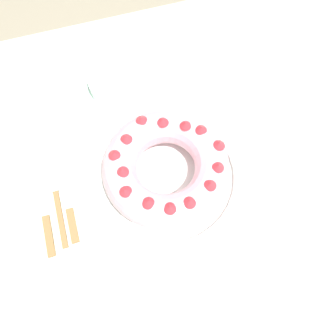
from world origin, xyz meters
TOP-DOWN VIEW (x-y plane):
  - ground_plane at (0.00, 0.00)m, footprint 8.00×8.00m
  - dining_table at (0.00, 0.00)m, footprint 1.50×1.06m
  - serving_dish at (0.00, -0.00)m, footprint 0.33×0.33m
  - bundt_cake at (0.00, -0.00)m, footprint 0.28×0.28m
  - fork at (-0.25, 0.01)m, footprint 0.02×0.18m
  - serving_knife at (-0.28, -0.02)m, footprint 0.02×0.20m
  - cake_knife at (-0.23, -0.01)m, footprint 0.02×0.17m
  - side_bowl at (-0.04, 0.29)m, footprint 0.16×0.16m
  - napkin at (0.29, -0.00)m, footprint 0.18×0.14m

SIDE VIEW (x-z plane):
  - ground_plane at x=0.00m, z-range 0.00..0.00m
  - dining_table at x=0.00m, z-range 0.28..1.01m
  - napkin at x=0.29m, z-range 0.72..0.73m
  - serving_knife at x=-0.28m, z-range 0.72..0.73m
  - cake_knife at x=-0.23m, z-range 0.72..0.73m
  - fork at x=-0.25m, z-range 0.72..0.73m
  - serving_dish at x=0.00m, z-range 0.72..0.75m
  - side_bowl at x=-0.04m, z-range 0.72..0.76m
  - bundt_cake at x=0.00m, z-range 0.74..0.83m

